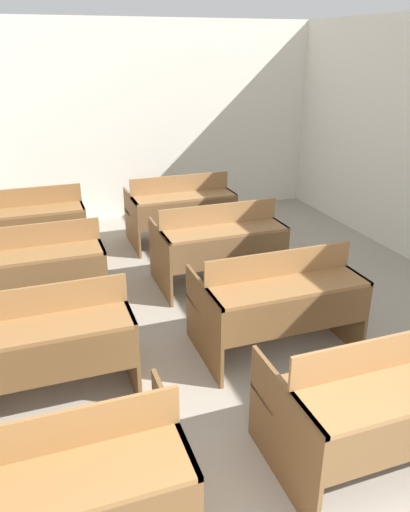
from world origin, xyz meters
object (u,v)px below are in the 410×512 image
object	(u,v)px
bench_back_left	(28,224)
bench_third_right	(218,243)
bench_front_left	(50,489)
bench_front_right	(381,398)
bench_third_left	(33,268)
bench_back_right	(180,208)
bench_second_left	(39,342)
bench_second_right	(277,300)

from	to	relation	value
bench_back_left	bench_third_right	bearing A→B (deg)	-35.31
bench_back_left	bench_front_left	bearing A→B (deg)	-90.11
bench_front_right	bench_back_left	bearing A→B (deg)	115.31
bench_third_left	bench_third_right	world-z (taller)	same
bench_third_right	bench_back_right	world-z (taller)	same
bench_front_right	bench_third_left	xyz separation A→B (m)	(-1.91, 2.70, 0.00)
bench_second_left	bench_front_right	bearing A→B (deg)	-34.96
bench_front_left	bench_back_right	size ratio (longest dim) A/B	1.00
bench_second_left	bench_second_right	distance (m)	1.91
bench_third_left	bench_front_left	bearing A→B (deg)	-90.44
bench_third_left	bench_second_right	bearing A→B (deg)	-35.53
bench_third_left	bench_back_right	xyz separation A→B (m)	(1.88, 1.35, 0.00)
bench_third_right	bench_second_right	bearing A→B (deg)	-90.03
bench_back_right	bench_front_left	bearing A→B (deg)	-115.05
bench_front_left	bench_second_left	xyz separation A→B (m)	(0.01, 1.37, 0.00)
bench_front_right	bench_second_left	bearing A→B (deg)	145.04
bench_front_left	bench_third_right	world-z (taller)	same
bench_third_left	bench_back_left	xyz separation A→B (m)	(-0.01, 1.37, 0.00)
bench_second_left	bench_third_right	distance (m)	2.35
bench_second_right	bench_third_left	bearing A→B (deg)	144.47
bench_second_right	bench_third_right	world-z (taller)	same
bench_third_right	bench_back_left	size ratio (longest dim) A/B	1.00
bench_front_right	bench_third_left	world-z (taller)	same
bench_third_right	bench_back_left	xyz separation A→B (m)	(-1.91, 1.36, 0.00)
bench_second_right	bench_third_left	distance (m)	2.33
bench_front_left	bench_third_left	xyz separation A→B (m)	(0.02, 2.72, 0.00)
bench_front_right	bench_second_left	xyz separation A→B (m)	(-1.92, 1.34, 0.00)
bench_third_left	bench_back_right	distance (m)	2.31
bench_front_right	bench_second_left	size ratio (longest dim) A/B	1.00
bench_back_left	bench_back_right	xyz separation A→B (m)	(1.89, -0.02, 0.00)
bench_third_left	bench_back_right	bearing A→B (deg)	35.58
bench_second_left	bench_back_left	distance (m)	2.73
bench_front_left	bench_back_left	bearing A→B (deg)	89.89
bench_front_left	bench_back_left	size ratio (longest dim) A/B	1.00
bench_front_left	bench_third_right	distance (m)	3.34
bench_third_right	bench_back_right	xyz separation A→B (m)	(-0.02, 1.33, 0.00)
bench_front_right	bench_third_right	distance (m)	2.71
bench_back_right	bench_back_left	bearing A→B (deg)	179.29
bench_second_left	bench_second_right	size ratio (longest dim) A/B	1.00
bench_front_left	bench_second_right	bearing A→B (deg)	35.47
bench_second_right	bench_back_right	bearing A→B (deg)	90.39
bench_third_left	bench_third_right	xyz separation A→B (m)	(1.90, 0.01, 0.00)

